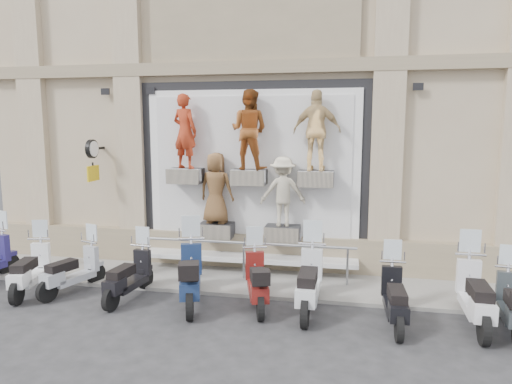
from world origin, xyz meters
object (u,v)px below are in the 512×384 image
guard_rail (244,262)px  scooter_e (190,264)px  scooter_b (30,260)px  scooter_i (476,282)px  scooter_d (128,266)px  scooter_h (395,287)px  clock_sign_bracket (93,155)px  scooter_g (309,270)px  scooter_f (257,270)px  scooter_c (72,261)px

guard_rail → scooter_e: size_ratio=2.48×
scooter_b → scooter_e: 3.52m
guard_rail → scooter_i: bearing=-18.4°
scooter_d → scooter_h: size_ratio=0.98×
scooter_d → clock_sign_bracket: bearing=139.8°
scooter_g → clock_sign_bracket: bearing=161.6°
scooter_g → scooter_f: bearing=178.0°
scooter_b → scooter_e: size_ratio=0.88×
scooter_b → scooter_h: 7.37m
scooter_c → scooter_h: 6.53m
scooter_b → scooter_g: (5.83, 0.17, 0.09)m
scooter_d → scooter_g: scooter_g is taller
scooter_h → scooter_f: bearing=170.4°
scooter_f → scooter_i: scooter_i is taller
scooter_b → scooter_d: size_ratio=1.05×
scooter_d → scooter_h: bearing=4.1°
clock_sign_bracket → scooter_e: clock_sign_bracket is taller
scooter_i → scooter_h: bearing=-168.2°
scooter_h → scooter_g: bearing=166.8°
guard_rail → scooter_d: (-2.05, -1.50, 0.23)m
clock_sign_bracket → scooter_d: size_ratio=0.59×
scooter_c → scooter_h: size_ratio=0.97×
scooter_b → scooter_h: bearing=-14.6°
scooter_c → scooter_f: (3.98, 0.02, 0.05)m
clock_sign_bracket → scooter_d: bearing=-46.8°
scooter_e → scooter_h: scooter_e is taller
scooter_d → scooter_g: (3.64, 0.09, 0.12)m
scooter_c → scooter_e: scooter_e is taller
guard_rail → scooter_i: (4.49, -1.50, 0.34)m
guard_rail → scooter_g: size_ratio=2.51×
clock_sign_bracket → scooter_b: bearing=-99.7°
clock_sign_bracket → scooter_f: (4.47, -1.83, -2.07)m
clock_sign_bracket → scooter_e: size_ratio=0.50×
scooter_e → scooter_g: bearing=-14.9°
guard_rail → scooter_h: scooter_h is taller
scooter_f → scooter_g: 1.02m
scooter_e → scooter_h: size_ratio=1.17×
scooter_c → scooter_h: (6.52, -0.34, 0.02)m
scooter_c → scooter_d: scooter_d is taller
scooter_e → scooter_g: size_ratio=1.01×
scooter_g → scooter_e: bearing=-176.9°
scooter_e → scooter_g: 2.32m
scooter_b → clock_sign_bracket: bearing=66.9°
guard_rail → scooter_d: size_ratio=2.95×
scooter_d → scooter_f: size_ratio=0.95×
clock_sign_bracket → scooter_i: size_ratio=0.52×
scooter_c → scooter_d: 1.35m
scooter_g → scooter_i: 2.91m
clock_sign_bracket → scooter_c: bearing=-75.0°
scooter_i → scooter_b: bearing=-177.2°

